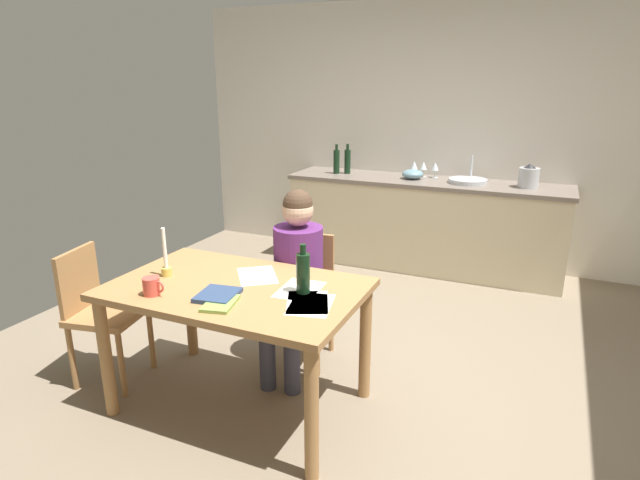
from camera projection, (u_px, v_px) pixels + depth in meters
name	position (u px, v px, depth m)	size (l,w,h in m)	color
ground_plane	(340.00, 375.00, 3.47)	(5.20, 5.20, 0.04)	#7A6B56
wall_back	(436.00, 135.00, 5.35)	(5.20, 0.12, 2.60)	silver
kitchen_counter	(423.00, 224.00, 5.29)	(2.72, 0.64, 0.90)	beige
dining_table	(237.00, 303.00, 2.95)	(1.39, 0.88, 0.76)	#9E7042
chair_at_table	(303.00, 292.00, 3.56)	(0.45, 0.45, 0.85)	#9E7042
person_seated	(295.00, 271.00, 3.37)	(0.37, 0.62, 1.19)	#592666
chair_side_empty	(99.00, 309.00, 3.28)	(0.47, 0.47, 0.86)	#9E7042
coffee_mug	(152.00, 286.00, 2.78)	(0.13, 0.09, 0.10)	#D84C3F
candlestick	(166.00, 262.00, 3.04)	(0.06, 0.06, 0.29)	gold
book_magazine	(220.00, 303.00, 2.67)	(0.14, 0.22, 0.02)	#7F9D47
book_cookery	(218.00, 295.00, 2.76)	(0.20, 0.22, 0.02)	navy
paper_letter	(311.00, 305.00, 2.67)	(0.21, 0.30, 0.00)	white
paper_bill	(300.00, 290.00, 2.86)	(0.21, 0.30, 0.00)	white
paper_envelope	(307.00, 302.00, 2.70)	(0.21, 0.30, 0.00)	white
paper_receipt	(257.00, 276.00, 3.06)	(0.21, 0.30, 0.00)	white
wine_bottle_on_table	(303.00, 272.00, 2.79)	(0.07, 0.07, 0.27)	black
sink_unit	(468.00, 181.00, 5.00)	(0.36, 0.36, 0.24)	#B2B7BC
bottle_oil	(336.00, 161.00, 5.46)	(0.06, 0.06, 0.30)	black
bottle_vinegar	(347.00, 161.00, 5.46)	(0.06, 0.06, 0.31)	black
mixing_bowl	(412.00, 174.00, 5.19)	(0.21, 0.21, 0.09)	#668C99
stovetop_kettle	(529.00, 177.00, 4.76)	(0.18, 0.18, 0.22)	#B7BABF
wine_glass_near_sink	(435.00, 167.00, 5.23)	(0.07, 0.07, 0.15)	silver
wine_glass_by_kettle	(424.00, 166.00, 5.28)	(0.07, 0.07, 0.15)	silver
wine_glass_back_left	(414.00, 165.00, 5.32)	(0.07, 0.07, 0.15)	silver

